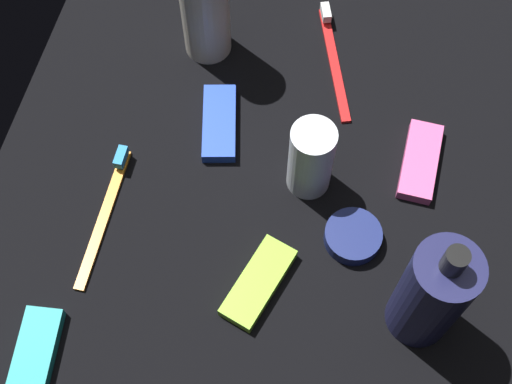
% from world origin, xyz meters
% --- Properties ---
extents(ground_plane, '(0.84, 0.64, 0.01)m').
position_xyz_m(ground_plane, '(0.00, 0.00, -0.01)').
color(ground_plane, black).
extents(lotion_bottle, '(0.07, 0.07, 0.18)m').
position_xyz_m(lotion_bottle, '(-0.10, -0.20, 0.08)').
color(lotion_bottle, '#1D1E46').
rests_on(lotion_bottle, ground_plane).
extents(deodorant_stick, '(0.05, 0.05, 0.11)m').
position_xyz_m(deodorant_stick, '(0.04, -0.05, 0.05)').
color(deodorant_stick, silver).
rests_on(deodorant_stick, ground_plane).
extents(toothbrush_red, '(0.17, 0.07, 0.02)m').
position_xyz_m(toothbrush_red, '(0.23, -0.05, 0.01)').
color(toothbrush_red, red).
rests_on(toothbrush_red, ground_plane).
extents(toothbrush_orange, '(0.18, 0.01, 0.02)m').
position_xyz_m(toothbrush_orange, '(-0.04, 0.17, 0.01)').
color(toothbrush_orange, orange).
rests_on(toothbrush_orange, ground_plane).
extents(snack_bar_blue, '(0.11, 0.06, 0.01)m').
position_xyz_m(snack_bar_blue, '(0.09, 0.07, 0.01)').
color(snack_bar_blue, blue).
rests_on(snack_bar_blue, ground_plane).
extents(snack_bar_teal, '(0.11, 0.05, 0.01)m').
position_xyz_m(snack_bar_teal, '(-0.23, 0.19, 0.01)').
color(snack_bar_teal, teal).
rests_on(snack_bar_teal, ground_plane).
extents(snack_bar_lime, '(0.11, 0.07, 0.01)m').
position_xyz_m(snack_bar_lime, '(-0.10, -0.02, 0.01)').
color(snack_bar_lime, '#8CD133').
rests_on(snack_bar_lime, ground_plane).
extents(snack_bar_pink, '(0.11, 0.04, 0.01)m').
position_xyz_m(snack_bar_pink, '(0.09, -0.18, 0.01)').
color(snack_bar_pink, '#E55999').
rests_on(snack_bar_pink, ground_plane).
extents(cream_tin_left, '(0.07, 0.07, 0.02)m').
position_xyz_m(cream_tin_left, '(-0.02, -0.12, 0.01)').
color(cream_tin_left, navy).
rests_on(cream_tin_left, ground_plane).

